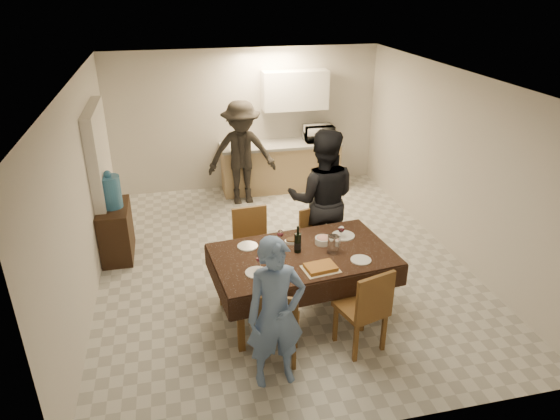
{
  "coord_description": "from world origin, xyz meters",
  "views": [
    {
      "loc": [
        -1.38,
        -6.02,
        3.72
      ],
      "look_at": [
        -0.09,
        -0.3,
        0.97
      ],
      "focal_mm": 32.0,
      "sensor_mm": 36.0,
      "label": 1
    }
  ],
  "objects_px": {
    "savoury_tart": "(321,267)",
    "water_jug": "(110,192)",
    "dining_table": "(303,256)",
    "person_kitchen": "(242,153)",
    "wine_bottle": "(298,239)",
    "console": "(116,231)",
    "water_pitcher": "(333,244)",
    "person_far": "(322,200)",
    "microwave": "(319,133)",
    "person_near": "(276,314)"
  },
  "relations": [
    {
      "from": "microwave",
      "to": "person_near",
      "type": "xyz_separation_m",
      "value": [
        -1.9,
        -4.91,
        -0.26
      ]
    },
    {
      "from": "water_pitcher",
      "to": "microwave",
      "type": "distance_m",
      "value": 4.03
    },
    {
      "from": "console",
      "to": "water_pitcher",
      "type": "height_order",
      "value": "water_pitcher"
    },
    {
      "from": "wine_bottle",
      "to": "person_far",
      "type": "distance_m",
      "value": 1.17
    },
    {
      "from": "savoury_tart",
      "to": "person_near",
      "type": "relative_size",
      "value": 0.24
    },
    {
      "from": "dining_table",
      "to": "savoury_tart",
      "type": "distance_m",
      "value": 0.4
    },
    {
      "from": "console",
      "to": "water_pitcher",
      "type": "distance_m",
      "value": 3.31
    },
    {
      "from": "dining_table",
      "to": "console",
      "type": "bearing_deg",
      "value": 133.73
    },
    {
      "from": "wine_bottle",
      "to": "savoury_tart",
      "type": "xyz_separation_m",
      "value": [
        0.15,
        -0.43,
        -0.14
      ]
    },
    {
      "from": "dining_table",
      "to": "water_jug",
      "type": "xyz_separation_m",
      "value": [
        -2.27,
        1.9,
        0.24
      ]
    },
    {
      "from": "person_far",
      "to": "water_pitcher",
      "type": "bearing_deg",
      "value": 96.3
    },
    {
      "from": "savoury_tart",
      "to": "person_far",
      "type": "distance_m",
      "value": 1.51
    },
    {
      "from": "wine_bottle",
      "to": "savoury_tart",
      "type": "distance_m",
      "value": 0.48
    },
    {
      "from": "person_near",
      "to": "person_kitchen",
      "type": "relative_size",
      "value": 0.87
    },
    {
      "from": "water_jug",
      "to": "person_near",
      "type": "relative_size",
      "value": 0.29
    },
    {
      "from": "console",
      "to": "dining_table",
      "type": "bearing_deg",
      "value": -39.98
    },
    {
      "from": "water_jug",
      "to": "wine_bottle",
      "type": "relative_size",
      "value": 1.38
    },
    {
      "from": "water_pitcher",
      "to": "person_near",
      "type": "distance_m",
      "value": 1.35
    },
    {
      "from": "water_jug",
      "to": "person_kitchen",
      "type": "distance_m",
      "value": 2.57
    },
    {
      "from": "dining_table",
      "to": "person_far",
      "type": "height_order",
      "value": "person_far"
    },
    {
      "from": "water_jug",
      "to": "dining_table",
      "type": "bearing_deg",
      "value": -39.98
    },
    {
      "from": "water_jug",
      "to": "savoury_tart",
      "type": "xyz_separation_m",
      "value": [
        2.37,
        -2.28,
        -0.18
      ]
    },
    {
      "from": "water_jug",
      "to": "person_near",
      "type": "height_order",
      "value": "person_near"
    },
    {
      "from": "microwave",
      "to": "water_jug",
      "type": "bearing_deg",
      "value": 28.4
    },
    {
      "from": "person_far",
      "to": "person_kitchen",
      "type": "xyz_separation_m",
      "value": [
        -0.74,
        2.36,
        -0.06
      ]
    },
    {
      "from": "console",
      "to": "water_pitcher",
      "type": "bearing_deg",
      "value": -36.7
    },
    {
      "from": "water_jug",
      "to": "savoury_tart",
      "type": "distance_m",
      "value": 3.29
    },
    {
      "from": "person_kitchen",
      "to": "person_far",
      "type": "bearing_deg",
      "value": -72.6
    },
    {
      "from": "microwave",
      "to": "person_kitchen",
      "type": "xyz_separation_m",
      "value": [
        -1.53,
        -0.45,
        -0.14
      ]
    },
    {
      "from": "wine_bottle",
      "to": "person_near",
      "type": "xyz_separation_m",
      "value": [
        -0.5,
        -1.1,
        -0.17
      ]
    },
    {
      "from": "dining_table",
      "to": "water_pitcher",
      "type": "distance_m",
      "value": 0.38
    },
    {
      "from": "dining_table",
      "to": "microwave",
      "type": "bearing_deg",
      "value": 64.47
    },
    {
      "from": "savoury_tart",
      "to": "water_jug",
      "type": "bearing_deg",
      "value": 136.07
    },
    {
      "from": "water_pitcher",
      "to": "water_jug",
      "type": "bearing_deg",
      "value": 143.3
    },
    {
      "from": "console",
      "to": "water_jug",
      "type": "distance_m",
      "value": 0.62
    },
    {
      "from": "water_jug",
      "to": "console",
      "type": "bearing_deg",
      "value": 0.0
    },
    {
      "from": "wine_bottle",
      "to": "water_pitcher",
      "type": "relative_size",
      "value": 1.58
    },
    {
      "from": "console",
      "to": "person_kitchen",
      "type": "bearing_deg",
      "value": 35.87
    },
    {
      "from": "person_near",
      "to": "wine_bottle",
      "type": "bearing_deg",
      "value": 61.93
    },
    {
      "from": "water_pitcher",
      "to": "person_kitchen",
      "type": "height_order",
      "value": "person_kitchen"
    },
    {
      "from": "wine_bottle",
      "to": "person_far",
      "type": "relative_size",
      "value": 0.17
    },
    {
      "from": "dining_table",
      "to": "wine_bottle",
      "type": "xyz_separation_m",
      "value": [
        -0.05,
        0.05,
        0.2
      ]
    },
    {
      "from": "console",
      "to": "person_kitchen",
      "type": "xyz_separation_m",
      "value": [
        2.08,
        1.5,
        0.53
      ]
    },
    {
      "from": "console",
      "to": "savoury_tart",
      "type": "bearing_deg",
      "value": -43.93
    },
    {
      "from": "person_near",
      "to": "person_kitchen",
      "type": "height_order",
      "value": "person_kitchen"
    },
    {
      "from": "person_near",
      "to": "person_kitchen",
      "type": "bearing_deg",
      "value": 81.74
    },
    {
      "from": "wine_bottle",
      "to": "water_pitcher",
      "type": "bearing_deg",
      "value": -14.04
    },
    {
      "from": "dining_table",
      "to": "person_kitchen",
      "type": "distance_m",
      "value": 3.41
    },
    {
      "from": "person_far",
      "to": "dining_table",
      "type": "bearing_deg",
      "value": 78.96
    },
    {
      "from": "wine_bottle",
      "to": "water_pitcher",
      "type": "distance_m",
      "value": 0.42
    }
  ]
}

